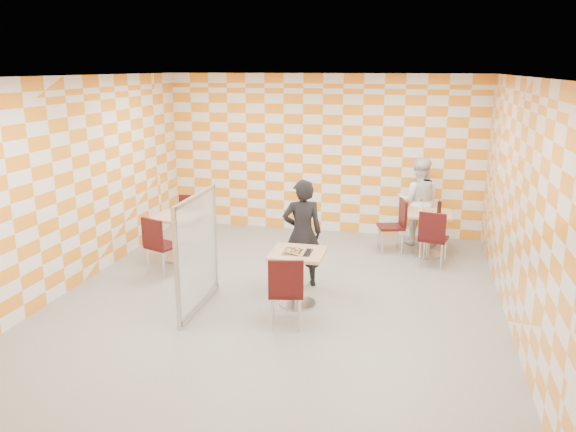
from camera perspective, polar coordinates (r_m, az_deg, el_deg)
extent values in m
plane|color=#989792|center=(7.84, -1.05, -8.47)|extent=(7.00, 7.00, 0.00)
plane|color=white|center=(7.20, -1.17, 14.01)|extent=(7.00, 7.00, 0.00)
plane|color=white|center=(10.75, 3.48, 6.26)|extent=(6.00, 0.00, 6.00)
plane|color=white|center=(8.60, -20.90, 3.12)|extent=(0.00, 7.00, 7.00)
plane|color=white|center=(7.27, 22.49, 0.94)|extent=(0.00, 7.00, 7.00)
cube|color=tan|center=(7.43, 0.99, -3.80)|extent=(0.70, 0.70, 0.04)
cylinder|color=#A5A5AA|center=(7.55, 0.97, -6.38)|extent=(0.08, 0.08, 0.70)
cylinder|color=#A5A5AA|center=(7.69, 0.96, -8.85)|extent=(0.50, 0.50, 0.03)
cube|color=tan|center=(9.70, 14.23, 0.23)|extent=(0.70, 0.70, 0.04)
cylinder|color=#A5A5AA|center=(9.79, 14.10, -1.81)|extent=(0.08, 0.08, 0.70)
cylinder|color=#A5A5AA|center=(9.90, 13.97, -3.78)|extent=(0.50, 0.50, 0.03)
cube|color=tan|center=(9.39, -11.35, -0.08)|extent=(0.70, 0.70, 0.04)
cylinder|color=#A5A5AA|center=(9.49, -11.24, -2.18)|extent=(0.08, 0.08, 0.70)
cylinder|color=#A5A5AA|center=(9.60, -11.13, -4.21)|extent=(0.50, 0.50, 0.03)
cube|color=#380B0C|center=(6.93, -0.20, -7.70)|extent=(0.50, 0.50, 0.04)
cube|color=#380B0C|center=(6.65, -0.22, -6.37)|extent=(0.42, 0.13, 0.45)
cylinder|color=silver|center=(7.17, 1.20, -8.91)|extent=(0.03, 0.03, 0.43)
cylinder|color=silver|center=(7.18, -1.55, -8.90)|extent=(0.03, 0.03, 0.43)
cylinder|color=silver|center=(6.86, 1.22, -10.06)|extent=(0.03, 0.03, 0.43)
cylinder|color=silver|center=(6.87, -1.66, -10.05)|extent=(0.03, 0.03, 0.43)
cube|color=#380B0C|center=(9.28, 14.57, -2.26)|extent=(0.50, 0.50, 0.04)
cube|color=#380B0C|center=(9.02, 14.43, -1.08)|extent=(0.42, 0.13, 0.45)
cylinder|color=silver|center=(9.48, 15.68, -3.45)|extent=(0.03, 0.03, 0.43)
cylinder|color=silver|center=(9.54, 13.67, -3.21)|extent=(0.03, 0.03, 0.43)
cylinder|color=silver|center=(9.16, 15.32, -4.07)|extent=(0.03, 0.03, 0.43)
cylinder|color=silver|center=(9.22, 13.24, -3.81)|extent=(0.03, 0.03, 0.43)
cube|color=#380B0C|center=(9.80, 10.39, -1.10)|extent=(0.52, 0.52, 0.04)
cube|color=#380B0C|center=(9.78, 11.60, 0.33)|extent=(0.16, 0.41, 0.45)
cylinder|color=silver|center=(9.99, 9.16, -2.14)|extent=(0.03, 0.03, 0.43)
cylinder|color=silver|center=(9.67, 9.57, -2.73)|extent=(0.03, 0.03, 0.43)
cylinder|color=silver|center=(10.06, 11.05, -2.10)|extent=(0.03, 0.03, 0.43)
cylinder|color=silver|center=(9.75, 11.53, -2.68)|extent=(0.03, 0.03, 0.43)
cube|color=#380B0C|center=(8.84, -12.58, -2.98)|extent=(0.54, 0.54, 0.04)
cube|color=#380B0C|center=(8.64, -13.64, -1.73)|extent=(0.41, 0.19, 0.45)
cylinder|color=silver|center=(8.91, -10.95, -4.35)|extent=(0.03, 0.03, 0.43)
cylinder|color=silver|center=(9.14, -12.46, -3.93)|extent=(0.03, 0.03, 0.43)
cylinder|color=silver|center=(8.69, -12.54, -4.94)|extent=(0.03, 0.03, 0.43)
cylinder|color=silver|center=(8.93, -14.04, -4.49)|extent=(0.03, 0.03, 0.43)
cube|color=#380B0C|center=(9.98, -10.07, -0.79)|extent=(0.47, 0.47, 0.04)
cube|color=#380B0C|center=(10.10, -9.84, 0.88)|extent=(0.42, 0.10, 0.45)
cylinder|color=silver|center=(9.93, -11.21, -2.34)|extent=(0.03, 0.03, 0.43)
cylinder|color=silver|center=(9.85, -9.30, -2.40)|extent=(0.03, 0.03, 0.43)
cylinder|color=silver|center=(10.25, -10.69, -1.78)|extent=(0.03, 0.03, 0.43)
cylinder|color=silver|center=(10.16, -8.84, -1.84)|extent=(0.03, 0.03, 0.43)
cube|color=white|center=(7.38, -9.20, -3.54)|extent=(0.02, 1.30, 1.40)
cube|color=#B2B2B7|center=(7.19, -9.44, 1.91)|extent=(0.05, 1.30, 0.05)
cube|color=#B2B2B7|center=(7.64, -8.98, -8.67)|extent=(0.05, 1.30, 0.05)
cube|color=#B2B2B7|center=(6.82, -11.25, -5.21)|extent=(0.05, 0.05, 1.50)
cylinder|color=#B2B2B7|center=(7.12, -10.93, -11.07)|extent=(0.08, 0.08, 0.05)
cube|color=#B2B2B7|center=(7.96, -7.45, -2.11)|extent=(0.05, 0.05, 1.50)
cylinder|color=#B2B2B7|center=(8.22, -7.27, -7.28)|extent=(0.08, 0.08, 0.05)
imported|color=black|center=(8.09, 1.46, -1.77)|extent=(0.67, 0.54, 1.58)
imported|color=white|center=(10.29, 13.08, 1.47)|extent=(0.77, 0.61, 1.58)
cube|color=silver|center=(7.40, 0.95, -3.68)|extent=(0.38, 0.34, 0.01)
cone|color=tan|center=(7.40, 0.95, -3.59)|extent=(0.40, 0.40, 0.02)
cone|color=#F2D88C|center=(7.41, 0.99, -3.43)|extent=(0.33, 0.33, 0.01)
cylinder|color=maroon|center=(7.31, 0.33, -3.62)|extent=(0.04, 0.04, 0.01)
cylinder|color=maroon|center=(7.30, 1.19, -3.66)|extent=(0.04, 0.04, 0.01)
cylinder|color=maroon|center=(7.37, 0.92, -3.46)|extent=(0.04, 0.04, 0.01)
cylinder|color=maroon|center=(7.43, 0.63, -3.31)|extent=(0.04, 0.04, 0.01)
cylinder|color=maroon|center=(7.39, 1.43, -3.42)|extent=(0.04, 0.04, 0.01)
torus|color=black|center=(7.35, 1.29, -3.50)|extent=(0.03, 0.03, 0.01)
torus|color=black|center=(7.34, 0.70, -3.53)|extent=(0.03, 0.03, 0.01)
torus|color=black|center=(7.42, 1.17, -3.32)|extent=(0.03, 0.03, 0.01)
torus|color=black|center=(7.39, 0.39, -3.41)|extent=(0.03, 0.03, 0.01)
cylinder|color=white|center=(9.76, 13.37, 0.98)|extent=(0.06, 0.06, 0.16)
cylinder|color=red|center=(9.74, 13.41, 1.55)|extent=(0.04, 0.04, 0.04)
cylinder|color=black|center=(9.67, 15.12, 0.86)|extent=(0.07, 0.07, 0.20)
cylinder|color=red|center=(9.65, 15.16, 1.53)|extent=(0.03, 0.03, 0.03)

